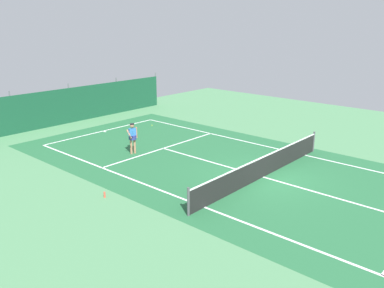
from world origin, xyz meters
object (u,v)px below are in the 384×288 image
object	(u,v)px
tennis_net	(263,167)
tennis_ball_near_player	(152,125)
parked_car	(24,110)
water_bottle	(105,195)
tennis_player	(132,136)

from	to	relation	value
tennis_net	tennis_ball_near_player	world-z (taller)	tennis_net
parked_car	water_bottle	world-z (taller)	parked_car
tennis_net	tennis_ball_near_player	size ratio (longest dim) A/B	153.33
water_bottle	tennis_ball_near_player	bearing A→B (deg)	37.68
tennis_ball_near_player	parked_car	xyz separation A→B (m)	(-5.05, 7.63, 0.81)
tennis_player	water_bottle	size ratio (longest dim) A/B	6.83
tennis_net	water_bottle	world-z (taller)	tennis_net
tennis_ball_near_player	water_bottle	world-z (taller)	water_bottle
tennis_player	tennis_ball_near_player	distance (m)	6.00
tennis_player	water_bottle	distance (m)	5.61
tennis_net	tennis_ball_near_player	bearing A→B (deg)	74.05
parked_car	tennis_player	bearing A→B (deg)	-88.14
tennis_ball_near_player	tennis_player	bearing A→B (deg)	-142.53
tennis_net	tennis_ball_near_player	xyz separation A→B (m)	(3.02, 10.56, -0.48)
tennis_net	water_bottle	size ratio (longest dim) A/B	42.17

